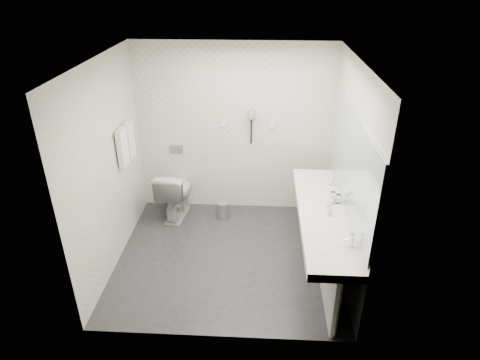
{
  "coord_description": "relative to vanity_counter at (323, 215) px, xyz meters",
  "views": [
    {
      "loc": [
        0.39,
        -4.29,
        3.37
      ],
      "look_at": [
        0.15,
        0.15,
        1.05
      ],
      "focal_mm": 30.94,
      "sensor_mm": 36.0,
      "label": 1
    }
  ],
  "objects": [
    {
      "name": "floor",
      "position": [
        -1.12,
        0.2,
        -0.8
      ],
      "size": [
        2.8,
        2.8,
        0.0
      ],
      "primitive_type": "plane",
      "color": "#242428",
      "rests_on": "ground"
    },
    {
      "name": "towel_rail",
      "position": [
        -2.47,
        0.75,
        0.75
      ],
      "size": [
        0.02,
        0.62,
        0.02
      ],
      "primitive_type": "cylinder",
      "rotation": [
        1.57,
        0.0,
        0.0
      ],
      "color": "silver",
      "rests_on": "wall_left"
    },
    {
      "name": "towel_near",
      "position": [
        -2.46,
        0.61,
        0.53
      ],
      "size": [
        0.07,
        0.24,
        0.48
      ],
      "primitive_type": "cube",
      "color": "silver",
      "rests_on": "towel_rail"
    },
    {
      "name": "ceiling",
      "position": [
        -1.12,
        0.2,
        1.7
      ],
      "size": [
        2.8,
        2.8,
        0.0
      ],
      "primitive_type": "plane",
      "rotation": [
        3.14,
        0.0,
        0.0
      ],
      "color": "silver",
      "rests_on": "wall_back"
    },
    {
      "name": "soap_bottle_b",
      "position": [
        0.12,
        0.19,
        0.1
      ],
      "size": [
        0.11,
        0.11,
        0.11
      ],
      "primitive_type": "imported",
      "rotation": [
        0.0,
        0.0,
        -0.58
      ],
      "color": "white",
      "rests_on": "vanity_counter"
    },
    {
      "name": "glass_left",
      "position": [
        0.2,
        0.21,
        0.11
      ],
      "size": [
        0.07,
        0.07,
        0.11
      ],
      "primitive_type": "cylinder",
      "rotation": [
        0.0,
        0.0,
        0.07
      ],
      "color": "silver",
      "rests_on": "vanity_counter"
    },
    {
      "name": "wall_back",
      "position": [
        -1.12,
        1.5,
        0.45
      ],
      "size": [
        2.8,
        0.0,
        2.8
      ],
      "primitive_type": "plane",
      "rotation": [
        1.57,
        0.0,
        0.0
      ],
      "color": "beige",
      "rests_on": "floor"
    },
    {
      "name": "basin_near",
      "position": [
        0.0,
        -0.65,
        0.04
      ],
      "size": [
        0.4,
        0.31,
        0.05
      ],
      "primitive_type": "ellipsoid",
      "color": "silver",
      "rests_on": "vanity_counter"
    },
    {
      "name": "dryer_barrel",
      "position": [
        -0.88,
        1.4,
        0.73
      ],
      "size": [
        0.08,
        0.14,
        0.08
      ],
      "primitive_type": "cylinder",
      "rotation": [
        1.57,
        0.0,
        0.0
      ],
      "color": "gray",
      "rests_on": "dryer_cradle"
    },
    {
      "name": "switch_plate_a",
      "position": [
        -1.27,
        1.49,
        0.55
      ],
      "size": [
        0.09,
        0.02,
        0.09
      ],
      "primitive_type": "cube",
      "color": "silver",
      "rests_on": "wall_back"
    },
    {
      "name": "vanity_post_near",
      "position": [
        0.05,
        -1.04,
        -0.42
      ],
      "size": [
        0.06,
        0.06,
        0.75
      ],
      "primitive_type": "cylinder",
      "color": "silver",
      "rests_on": "floor"
    },
    {
      "name": "switch_plate_b",
      "position": [
        -0.57,
        1.49,
        0.55
      ],
      "size": [
        0.09,
        0.02,
        0.09
      ],
      "primitive_type": "cube",
      "color": "silver",
      "rests_on": "wall_back"
    },
    {
      "name": "mirror",
      "position": [
        0.26,
        0.0,
        0.65
      ],
      "size": [
        0.02,
        2.2,
        1.05
      ],
      "primitive_type": "cube",
      "color": "#B2BCC6",
      "rests_on": "wall_right"
    },
    {
      "name": "vanity_panel",
      "position": [
        0.02,
        0.0,
        -0.42
      ],
      "size": [
        0.03,
        2.15,
        0.75
      ],
      "primitive_type": "cube",
      "color": "#9C9B93",
      "rests_on": "floor"
    },
    {
      "name": "dryer_cord",
      "position": [
        -0.88,
        1.46,
        0.45
      ],
      "size": [
        0.02,
        0.02,
        0.35
      ],
      "primitive_type": "cylinder",
      "color": "black",
      "rests_on": "dryer_cradle"
    },
    {
      "name": "faucet_near",
      "position": [
        0.19,
        -0.65,
        0.12
      ],
      "size": [
        0.04,
        0.04,
        0.15
      ],
      "primitive_type": "cylinder",
      "color": "silver",
      "rests_on": "vanity_counter"
    },
    {
      "name": "bin_lid",
      "position": [
        -1.27,
        1.13,
        -0.54
      ],
      "size": [
        0.18,
        0.18,
        0.02
      ],
      "primitive_type": "cylinder",
      "color": "#B2B5BA",
      "rests_on": "pedal_bin"
    },
    {
      "name": "vanity_post_far",
      "position": [
        0.05,
        1.04,
        -0.42
      ],
      "size": [
        0.06,
        0.06,
        0.75
      ],
      "primitive_type": "cylinder",
      "color": "silver",
      "rests_on": "floor"
    },
    {
      "name": "wall_front",
      "position": [
        -1.12,
        -1.1,
        0.45
      ],
      "size": [
        2.8,
        0.0,
        2.8
      ],
      "primitive_type": "plane",
      "rotation": [
        -1.57,
        0.0,
        0.0
      ],
      "color": "beige",
      "rests_on": "floor"
    },
    {
      "name": "glass_right",
      "position": [
        0.15,
        0.28,
        0.1
      ],
      "size": [
        0.06,
        0.06,
        0.11
      ],
      "primitive_type": "cylinder",
      "rotation": [
        0.0,
        0.0,
        0.08
      ],
      "color": "silver",
      "rests_on": "vanity_counter"
    },
    {
      "name": "wall_right",
      "position": [
        0.27,
        0.2,
        0.45
      ],
      "size": [
        0.0,
        2.6,
        2.6
      ],
      "primitive_type": "plane",
      "rotation": [
        1.57,
        0.0,
        -1.57
      ],
      "color": "beige",
      "rests_on": "floor"
    },
    {
      "name": "faucet_far",
      "position": [
        0.19,
        0.65,
        0.12
      ],
      "size": [
        0.04,
        0.04,
        0.15
      ],
      "primitive_type": "cylinder",
      "color": "silver",
      "rests_on": "vanity_counter"
    },
    {
      "name": "wall_left",
      "position": [
        -2.52,
        0.2,
        0.45
      ],
      "size": [
        0.0,
        2.6,
        2.6
      ],
      "primitive_type": "plane",
      "rotation": [
        1.57,
        0.0,
        1.57
      ],
      "color": "beige",
      "rests_on": "floor"
    },
    {
      "name": "vanity_counter",
      "position": [
        0.0,
        0.0,
        0.0
      ],
      "size": [
        0.55,
        2.2,
        0.1
      ],
      "primitive_type": "cube",
      "color": "silver",
      "rests_on": "floor"
    },
    {
      "name": "dryer_cradle",
      "position": [
        -0.88,
        1.47,
        0.7
      ],
      "size": [
        0.1,
        0.04,
        0.14
      ],
      "primitive_type": "cube",
      "color": "gray",
      "rests_on": "wall_back"
    },
    {
      "name": "pedal_bin",
      "position": [
        -1.27,
        1.13,
        -0.67
      ],
      "size": [
        0.24,
        0.24,
        0.25
      ],
      "primitive_type": "cylinder",
      "rotation": [
        0.0,
        0.0,
        -0.43
      ],
      "color": "#B2B5BA",
      "rests_on": "floor"
    },
    {
      "name": "flush_plate",
      "position": [
        -1.98,
        1.49,
        0.15
      ],
      "size": [
        0.18,
        0.02,
        0.12
      ],
      "primitive_type": "cube",
      "color": "#B2B5BA",
      "rests_on": "wall_back"
    },
    {
      "name": "towel_far",
      "position": [
        -2.46,
        0.89,
        0.53
      ],
      "size": [
        0.07,
        0.24,
        0.48
      ],
      "primitive_type": "cube",
      "color": "silver",
      "rests_on": "towel_rail"
    },
    {
      "name": "soap_bottle_a",
      "position": [
        0.07,
        0.07,
        0.1
      ],
      "size": [
        0.06,
        0.06,
        0.1
      ],
      "primitive_type": "imported",
      "rotation": [
        0.0,
        0.0,
        0.42
      ],
      "color": "white",
      "rests_on": "vanity_counter"
    },
    {
      "name": "soap_bottle_c",
      "position": [
        0.06,
        -0.08,
        0.12
      ],
      "size": [
        0.05,
        0.05,
        0.13
      ],
      "primitive_type": "imported",
      "rotation": [
        0.0,
        0.0,
        -0.04
      ],
      "color": "white",
      "rests_on": "vanity_counter"
    },
    {
      "name": "basin_far",
      "position": [
        0.0,
        0.65,
        0.04
      ],
      "size": [
        0.4,
        0.31,
        0.05
      ],
      "primitive_type": "ellipsoid",
      "color": "silver",
      "rests_on": "vanity_counter"
    },
    {
      "name": "toilet",
      "position": [
        -1.97,
        1.17,
        -0.42
      ],
      "size": [
        0.52,
        0.79,
        0.75
      ],
      "primitive_type": "imported",
      "rotation": [
        0.0,
        0.0,
        3.01
      ],
      "color": "silver",
      "rests_on": "floor"
    }
  ]
}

